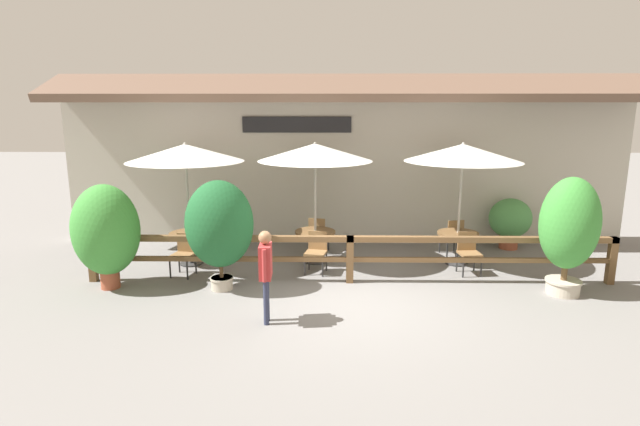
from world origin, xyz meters
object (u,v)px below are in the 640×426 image
(chair_far_wallside, at_px, (453,235))
(patio_umbrella_near, at_px, (185,153))
(patio_umbrella_middle, at_px, (315,152))
(potted_plant_small_flowering, at_px, (219,225))
(patio_umbrella_far, at_px, (463,153))
(chair_far_streetside, at_px, (469,251))
(dining_table_near, at_px, (190,239))
(potted_plant_entrance_palm, at_px, (106,231))
(dining_table_far, at_px, (458,239))
(chair_near_streetside, at_px, (184,252))
(potted_plant_tall_tropical, at_px, (510,220))
(pedestrian, at_px, (266,265))
(chair_near_wallside, at_px, (198,234))
(chair_middle_streetside, at_px, (316,250))
(potted_plant_corner_fern, at_px, (569,227))
(dining_table_middle, at_px, (315,237))
(chair_middle_wallside, at_px, (318,233))

(chair_far_wallside, bearing_deg, patio_umbrella_near, -7.02)
(patio_umbrella_middle, relative_size, potted_plant_small_flowering, 1.27)
(patio_umbrella_far, bearing_deg, chair_far_streetside, -84.41)
(patio_umbrella_near, xyz_separation_m, dining_table_near, (0.00, 0.00, -1.89))
(patio_umbrella_far, distance_m, potted_plant_entrance_palm, 7.37)
(patio_umbrella_far, height_order, dining_table_far, patio_umbrella_far)
(dining_table_near, bearing_deg, potted_plant_entrance_palm, -127.46)
(dining_table_near, relative_size, chair_far_wallside, 1.04)
(chair_near_streetside, xyz_separation_m, potted_plant_tall_tropical, (7.43, 2.10, 0.23))
(potted_plant_entrance_palm, height_order, pedestrian, potted_plant_entrance_palm)
(chair_near_wallside, height_order, chair_middle_streetside, same)
(potted_plant_corner_fern, xyz_separation_m, potted_plant_small_flowering, (-6.42, 0.15, -0.02))
(chair_far_wallside, bearing_deg, patio_umbrella_middle, -4.35)
(potted_plant_corner_fern, height_order, pedestrian, potted_plant_corner_fern)
(dining_table_middle, bearing_deg, chair_near_streetside, -160.83)
(chair_middle_wallside, xyz_separation_m, chair_far_wallside, (3.16, -0.16, 0.00))
(dining_table_middle, distance_m, chair_far_wallside, 3.26)
(pedestrian, bearing_deg, patio_umbrella_far, 127.09)
(chair_middle_wallside, height_order, chair_far_streetside, same)
(potted_plant_small_flowering, bearing_deg, potted_plant_entrance_palm, 178.97)
(chair_near_wallside, height_order, potted_plant_small_flowering, potted_plant_small_flowering)
(potted_plant_tall_tropical, bearing_deg, chair_far_streetside, -128.69)
(chair_middle_wallside, height_order, potted_plant_small_flowering, potted_plant_small_flowering)
(chair_near_streetside, distance_m, chair_middle_wallside, 3.21)
(chair_near_wallside, height_order, patio_umbrella_middle, patio_umbrella_middle)
(chair_far_streetside, bearing_deg, potted_plant_entrance_palm, -177.70)
(chair_middle_streetside, distance_m, chair_far_streetside, 3.18)
(patio_umbrella_far, distance_m, dining_table_far, 1.89)
(chair_near_wallside, relative_size, patio_umbrella_far, 0.32)
(dining_table_near, xyz_separation_m, potted_plant_corner_fern, (7.43, -1.70, 0.70))
(potted_plant_small_flowering, bearing_deg, dining_table_far, 18.74)
(dining_table_middle, bearing_deg, potted_plant_corner_fern, -22.11)
(dining_table_middle, xyz_separation_m, potted_plant_tall_tropical, (4.74, 1.17, 0.15))
(chair_middle_streetside, height_order, pedestrian, pedestrian)
(patio_umbrella_middle, bearing_deg, pedestrian, -102.27)
(pedestrian, bearing_deg, chair_far_wallside, 132.02)
(chair_far_wallside, relative_size, potted_plant_entrance_palm, 0.43)
(chair_near_streetside, height_order, potted_plant_tall_tropical, potted_plant_tall_tropical)
(patio_umbrella_middle, distance_m, potted_plant_small_flowering, 2.75)
(potted_plant_entrance_palm, bearing_deg, potted_plant_small_flowering, -1.03)
(patio_umbrella_near, distance_m, dining_table_middle, 3.35)
(potted_plant_corner_fern, relative_size, potted_plant_small_flowering, 1.05)
(patio_umbrella_near, distance_m, potted_plant_tall_tropical, 7.82)
(patio_umbrella_far, relative_size, potted_plant_tall_tropical, 2.15)
(chair_far_streetside, bearing_deg, dining_table_near, 169.39)
(chair_near_streetside, height_order, chair_far_wallside, same)
(chair_near_wallside, distance_m, potted_plant_entrance_palm, 2.60)
(potted_plant_entrance_palm, bearing_deg, potted_plant_corner_fern, -1.24)
(chair_middle_streetside, bearing_deg, potted_plant_tall_tropical, 33.58)
(chair_far_wallside, bearing_deg, dining_table_middle, -4.35)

